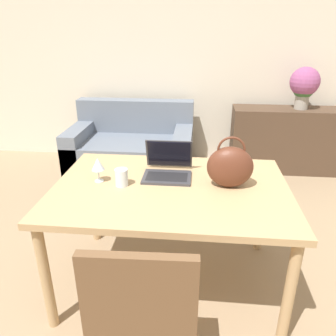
# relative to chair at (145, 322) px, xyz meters

# --- Properties ---
(wall_back) EXTENTS (10.00, 0.06, 2.70)m
(wall_back) POSITION_rel_chair_xyz_m (0.10, 3.25, 0.82)
(wall_back) COLOR beige
(wall_back) RESTS_ON ground_plane
(dining_table) EXTENTS (1.45, 1.00, 0.74)m
(dining_table) POSITION_rel_chair_xyz_m (0.03, 0.83, 0.14)
(dining_table) COLOR tan
(dining_table) RESTS_ON ground_plane
(chair) EXTENTS (0.46, 0.46, 0.96)m
(chair) POSITION_rel_chair_xyz_m (0.00, 0.00, 0.00)
(chair) COLOR brown
(chair) RESTS_ON ground_plane
(couch) EXTENTS (1.45, 0.87, 0.82)m
(couch) POSITION_rel_chair_xyz_m (-0.61, 2.72, -0.25)
(couch) COLOR slate
(couch) RESTS_ON ground_plane
(sideboard) EXTENTS (1.35, 0.40, 0.77)m
(sideboard) POSITION_rel_chair_xyz_m (1.27, 2.93, -0.14)
(sideboard) COLOR #4C3828
(sideboard) RESTS_ON ground_plane
(laptop) EXTENTS (0.31, 0.29, 0.22)m
(laptop) POSITION_rel_chair_xyz_m (-0.00, 1.00, 0.27)
(laptop) COLOR #38383D
(laptop) RESTS_ON dining_table
(drinking_glass) EXTENTS (0.08, 0.08, 0.11)m
(drinking_glass) POSITION_rel_chair_xyz_m (-0.27, 0.81, 0.27)
(drinking_glass) COLOR silver
(drinking_glass) RESTS_ON dining_table
(wine_glass) EXTENTS (0.08, 0.08, 0.16)m
(wine_glass) POSITION_rel_chair_xyz_m (-0.43, 0.85, 0.33)
(wine_glass) COLOR silver
(wine_glass) RESTS_ON dining_table
(handbag) EXTENTS (0.28, 0.15, 0.32)m
(handbag) POSITION_rel_chair_xyz_m (0.39, 0.86, 0.35)
(handbag) COLOR #592D1E
(handbag) RESTS_ON dining_table
(flower_vase) EXTENTS (0.33, 0.33, 0.47)m
(flower_vase) POSITION_rel_chair_xyz_m (1.36, 2.92, 0.52)
(flower_vase) COLOR #9E998E
(flower_vase) RESTS_ON sideboard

